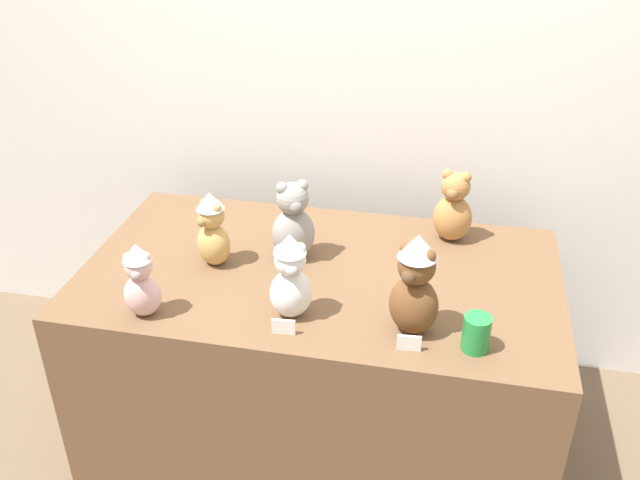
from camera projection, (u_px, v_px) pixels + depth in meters
wall_back at (357, 63)px, 2.69m from camera, size 7.00×0.08×2.60m
display_table at (320, 361)px, 2.55m from camera, size 1.61×0.90×0.78m
teddy_bear_chestnut at (415, 286)px, 1.99m from camera, size 0.18×0.17×0.33m
teddy_bear_ash at (293, 223)px, 2.36m from camera, size 0.19×0.18×0.29m
teddy_bear_honey at (212, 230)px, 2.33m from camera, size 0.16×0.15×0.27m
teddy_bear_blush at (140, 281)px, 2.08m from camera, size 0.13×0.12×0.25m
teddy_bear_caramel at (453, 208)px, 2.48m from camera, size 0.16×0.14×0.27m
teddy_bear_snow at (291, 277)px, 2.06m from camera, size 0.16×0.15×0.28m
party_cup_green at (476, 333)px, 1.97m from camera, size 0.08×0.08×0.11m
name_card_front_left at (409, 343)px, 1.98m from camera, size 0.07×0.01×0.05m
name_card_front_middle at (283, 327)px, 2.04m from camera, size 0.07×0.01×0.05m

